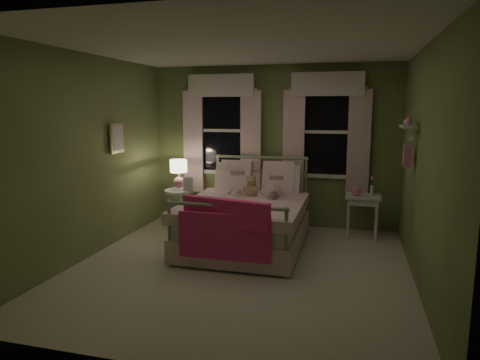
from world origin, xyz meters
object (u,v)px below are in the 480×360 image
(teddy_bear, at_px, (251,187))
(child_right, at_px, (272,177))
(bed, at_px, (246,219))
(nightstand_left, at_px, (179,204))
(table_lamp, at_px, (179,171))
(nightstand_right, at_px, (363,202))
(child_left, at_px, (235,174))

(teddy_bear, bearing_deg, child_right, 29.50)
(bed, bearing_deg, nightstand_left, 157.35)
(child_right, relative_size, nightstand_left, 1.12)
(bed, xyz_separation_m, table_lamp, (-1.22, 0.51, 0.57))
(nightstand_left, height_order, nightstand_right, same)
(nightstand_left, distance_m, table_lamp, 0.54)
(nightstand_right, bearing_deg, table_lamp, -173.55)
(child_left, xyz_separation_m, teddy_bear, (0.28, -0.16, -0.17))
(nightstand_right, bearing_deg, teddy_bear, -160.34)
(bed, height_order, teddy_bear, bed)
(child_left, relative_size, teddy_bear, 2.40)
(child_right, xyz_separation_m, nightstand_left, (-1.50, 0.09, -0.52))
(teddy_bear, height_order, nightstand_right, teddy_bear)
(nightstand_left, bearing_deg, table_lamp, 180.00)
(teddy_bear, relative_size, table_lamp, 0.73)
(bed, relative_size, child_right, 2.79)
(nightstand_left, relative_size, table_lamp, 1.46)
(child_left, bearing_deg, nightstand_right, 178.03)
(teddy_bear, xyz_separation_m, table_lamp, (-1.22, 0.25, 0.16))
(bed, relative_size, nightstand_left, 3.13)
(child_right, xyz_separation_m, table_lamp, (-1.50, 0.09, 0.02))
(bed, distance_m, table_lamp, 1.44)
(child_left, distance_m, table_lamp, 0.94)
(child_right, bearing_deg, teddy_bear, 21.38)
(child_right, bearing_deg, nightstand_left, -11.44)
(child_left, xyz_separation_m, nightstand_left, (-0.94, 0.09, -0.54))
(bed, xyz_separation_m, nightstand_left, (-1.22, 0.51, 0.03))
(bed, distance_m, nightstand_right, 1.78)
(teddy_bear, bearing_deg, bed, -90.00)
(nightstand_left, xyz_separation_m, table_lamp, (-0.00, 0.00, 0.54))
(bed, height_order, table_lamp, bed)
(bed, xyz_separation_m, child_left, (-0.28, 0.42, 0.57))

